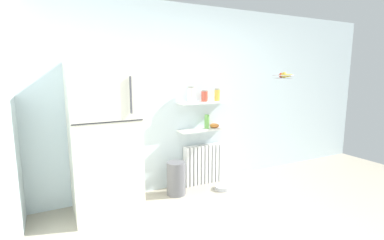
# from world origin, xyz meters

# --- Properties ---
(ground_plane) EXTENTS (7.04, 7.04, 0.00)m
(ground_plane) POSITION_xyz_m (0.00, 0.50, 0.00)
(ground_plane) COLOR #B2A893
(back_wall) EXTENTS (7.04, 0.10, 2.60)m
(back_wall) POSITION_xyz_m (0.00, 2.05, 1.30)
(back_wall) COLOR silver
(back_wall) RESTS_ON ground_plane
(refrigerator) EXTENTS (0.75, 0.68, 1.79)m
(refrigerator) POSITION_xyz_m (-1.32, 1.68, 0.90)
(refrigerator) COLOR silver
(refrigerator) RESTS_ON ground_plane
(radiator) EXTENTS (0.61, 0.12, 0.60)m
(radiator) POSITION_xyz_m (0.15, 1.92, 0.30)
(radiator) COLOR white
(radiator) RESTS_ON ground_plane
(wall_shelf_lower) EXTENTS (0.79, 0.22, 0.02)m
(wall_shelf_lower) POSITION_xyz_m (0.15, 1.89, 0.84)
(wall_shelf_lower) COLOR white
(wall_shelf_upper) EXTENTS (0.79, 0.22, 0.02)m
(wall_shelf_upper) POSITION_xyz_m (0.15, 1.89, 1.24)
(wall_shelf_upper) COLOR white
(storage_jar_0) EXTENTS (0.11, 0.11, 0.22)m
(storage_jar_0) POSITION_xyz_m (-0.07, 1.89, 1.36)
(storage_jar_0) COLOR silver
(storage_jar_0) RESTS_ON wall_shelf_upper
(storage_jar_1) EXTENTS (0.09, 0.09, 0.17)m
(storage_jar_1) POSITION_xyz_m (0.15, 1.89, 1.33)
(storage_jar_1) COLOR #C64C38
(storage_jar_1) RESTS_ON wall_shelf_upper
(storage_jar_2) EXTENTS (0.08, 0.08, 0.18)m
(storage_jar_2) POSITION_xyz_m (0.36, 1.89, 1.34)
(storage_jar_2) COLOR yellow
(storage_jar_2) RESTS_ON wall_shelf_upper
(vase) EXTENTS (0.07, 0.07, 0.20)m
(vase) POSITION_xyz_m (0.19, 1.89, 0.95)
(vase) COLOR #66A84C
(vase) RESTS_ON wall_shelf_lower
(shelf_bowl) EXTENTS (0.14, 0.14, 0.06)m
(shelf_bowl) POSITION_xyz_m (0.32, 1.89, 0.88)
(shelf_bowl) COLOR orange
(shelf_bowl) RESTS_ON wall_shelf_lower
(trash_bin) EXTENTS (0.26, 0.26, 0.46)m
(trash_bin) POSITION_xyz_m (-0.38, 1.73, 0.23)
(trash_bin) COLOR slate
(trash_bin) RESTS_ON ground_plane
(pet_food_bowl) EXTENTS (0.22, 0.22, 0.05)m
(pet_food_bowl) POSITION_xyz_m (0.28, 1.58, 0.03)
(pet_food_bowl) COLOR #B7B7BC
(pet_food_bowl) RESTS_ON ground_plane
(hanging_fruit_basket) EXTENTS (0.32, 0.32, 0.09)m
(hanging_fruit_basket) POSITION_xyz_m (1.25, 1.48, 1.62)
(hanging_fruit_basket) COLOR #B2B2B7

